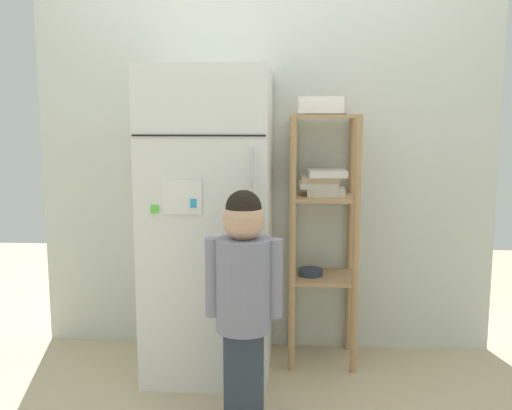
% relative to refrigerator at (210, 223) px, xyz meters
% --- Properties ---
extents(ground_plane, '(6.00, 6.00, 0.00)m').
position_rel_refrigerator_xyz_m(ground_plane, '(0.27, -0.02, -0.79)').
color(ground_plane, tan).
extents(kitchen_wall_back, '(2.59, 0.03, 2.07)m').
position_rel_refrigerator_xyz_m(kitchen_wall_back, '(0.27, 0.34, 0.25)').
color(kitchen_wall_back, silver).
rests_on(kitchen_wall_back, ground).
extents(refrigerator, '(0.63, 0.66, 1.57)m').
position_rel_refrigerator_xyz_m(refrigerator, '(0.00, 0.00, 0.00)').
color(refrigerator, white).
rests_on(refrigerator, ground).
extents(child_standing, '(0.33, 0.24, 1.03)m').
position_rel_refrigerator_xyz_m(child_standing, '(0.23, -0.55, -0.16)').
color(child_standing, '#343E4B').
rests_on(child_standing, ground).
extents(pantry_shelf_unit, '(0.36, 0.35, 1.34)m').
position_rel_refrigerator_xyz_m(pantry_shelf_unit, '(0.59, 0.14, 0.04)').
color(pantry_shelf_unit, tan).
rests_on(pantry_shelf_unit, ground).
extents(fruit_bin, '(0.24, 0.15, 0.09)m').
position_rel_refrigerator_xyz_m(fruit_bin, '(0.59, 0.12, 0.59)').
color(fruit_bin, white).
rests_on(fruit_bin, pantry_shelf_unit).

